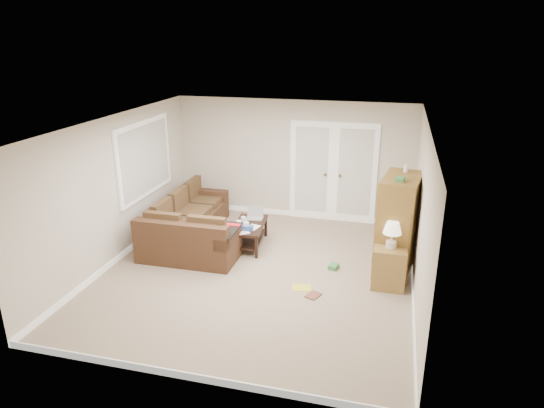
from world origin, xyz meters
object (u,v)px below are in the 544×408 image
(sectional_sofa, at_px, (189,228))
(tv_armoire, at_px, (398,224))
(coffee_table, at_px, (250,234))
(side_cabinet, at_px, (389,263))

(sectional_sofa, height_order, tv_armoire, tv_armoire)
(coffee_table, relative_size, tv_armoire, 0.63)
(tv_armoire, relative_size, side_cabinet, 1.64)
(sectional_sofa, xyz_separation_m, coffee_table, (1.12, 0.20, -0.07))
(coffee_table, bearing_deg, sectional_sofa, -175.12)
(side_cabinet, bearing_deg, sectional_sofa, 169.42)
(coffee_table, bearing_deg, tv_armoire, -12.82)
(coffee_table, height_order, side_cabinet, side_cabinet)
(coffee_table, relative_size, side_cabinet, 1.04)
(sectional_sofa, bearing_deg, side_cabinet, -11.21)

